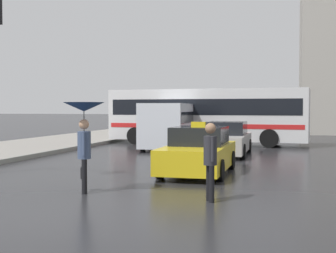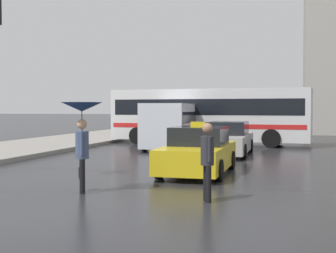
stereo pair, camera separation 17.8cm
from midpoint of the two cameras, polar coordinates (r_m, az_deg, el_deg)
name	(u,v)px [view 2 (the right image)]	position (r m, az deg, el deg)	size (l,w,h in m)	color
ground_plane	(22,222)	(8.76, -16.75, -11.11)	(300.00, 300.00, 0.00)	#262628
taxi	(198,152)	(14.49, 4.07, -3.13)	(1.91, 4.29, 1.59)	gold
sedan_red	(228,140)	(20.38, 7.52, -1.60)	(1.91, 4.76, 1.43)	#B7B2AD
ambulance_van	(170,124)	(23.33, 0.51, 0.35)	(2.38, 5.37, 2.24)	silver
city_bus	(209,114)	(26.07, 5.25, 1.54)	(11.06, 3.30, 3.06)	silver
pedestrian_with_umbrella	(82,122)	(11.19, -10.00, 0.52)	(0.97, 0.97, 2.15)	black
pedestrian_man	(207,156)	(10.07, 5.32, -3.56)	(0.38, 0.43, 1.69)	black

